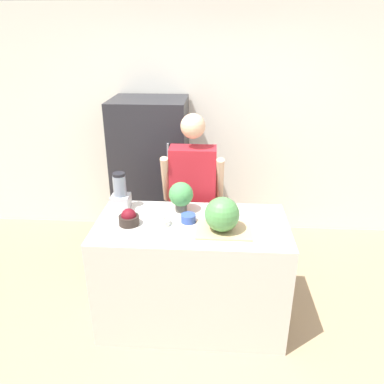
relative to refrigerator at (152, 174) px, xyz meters
name	(u,v)px	position (x,y,z in m)	size (l,w,h in m)	color
ground_plane	(189,351)	(0.54, -1.72, -0.83)	(14.00, 14.00, 0.00)	tan
wall_back	(201,125)	(0.54, 0.38, 0.47)	(8.00, 0.06, 2.60)	white
counter_island	(192,273)	(0.54, -1.33, -0.36)	(1.51, 0.77, 0.94)	beige
refrigerator	(152,174)	(0.00, 0.00, 0.00)	(0.80, 0.69, 1.66)	#232328
person	(193,200)	(0.51, -0.74, 0.03)	(0.56, 0.27, 1.67)	#333338
cutting_board	(223,230)	(0.78, -1.44, 0.11)	(0.41, 0.29, 0.01)	tan
watermelon	(222,214)	(0.77, -1.44, 0.25)	(0.26, 0.26, 0.26)	#4C8C47
bowl_cherries	(129,218)	(0.06, -1.38, 0.16)	(0.16, 0.16, 0.13)	#2D231E
bowl_cream	(161,221)	(0.30, -1.37, 0.14)	(0.15, 0.15, 0.09)	white
bowl_small_blue	(188,218)	(0.51, -1.31, 0.14)	(0.12, 0.12, 0.06)	#334C9E
blender	(120,194)	(-0.07, -1.10, 0.24)	(0.15, 0.15, 0.32)	#B7B7BC
potted_plant	(181,195)	(0.44, -1.12, 0.25)	(0.20, 0.20, 0.25)	#514C47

